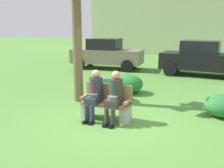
% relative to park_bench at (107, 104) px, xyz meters
% --- Properties ---
extents(ground_plane, '(80.00, 80.00, 0.00)m').
position_rel_park_bench_xyz_m(ground_plane, '(0.23, -0.20, -0.39)').
color(ground_plane, '#528738').
extents(park_bench, '(1.27, 0.44, 0.90)m').
position_rel_park_bench_xyz_m(park_bench, '(0.00, 0.00, 0.00)').
color(park_bench, '#99754C').
rests_on(park_bench, ground).
extents(seated_man_left, '(0.34, 0.72, 1.27)m').
position_rel_park_bench_xyz_m(seated_man_left, '(-0.28, -0.13, 0.32)').
color(seated_man_left, '#2D3342').
rests_on(seated_man_left, ground).
extents(seated_man_right, '(0.34, 0.72, 1.28)m').
position_rel_park_bench_xyz_m(seated_man_right, '(0.27, -0.12, 0.32)').
color(seated_man_right, '#38332D').
rests_on(seated_man_right, ground).
extents(shrub_near_bench, '(0.94, 0.87, 0.59)m').
position_rel_park_bench_xyz_m(shrub_near_bench, '(2.74, 1.36, -0.10)').
color(shrub_near_bench, '#296E33').
rests_on(shrub_near_bench, ground).
extents(shrub_mid_lawn, '(1.06, 0.97, 0.66)m').
position_rel_park_bench_xyz_m(shrub_mid_lawn, '(-0.38, 2.71, -0.06)').
color(shrub_mid_lawn, '#23782B').
rests_on(shrub_mid_lawn, ground).
extents(shrub_far_lawn, '(1.17, 1.07, 0.73)m').
position_rel_park_bench_xyz_m(shrub_far_lawn, '(-0.64, 1.52, -0.02)').
color(shrub_far_lawn, '#367F33').
rests_on(shrub_far_lawn, ground).
extents(parked_car_near, '(4.02, 1.98, 1.68)m').
position_rel_park_bench_xyz_m(parked_car_near, '(-3.30, 7.29, 0.45)').
color(parked_car_near, slate).
rests_on(parked_car_near, ground).
extents(parked_car_far, '(3.99, 1.90, 1.68)m').
position_rel_park_bench_xyz_m(parked_car_far, '(1.78, 7.16, 0.45)').
color(parked_car_far, black).
rests_on(parked_car_far, ground).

